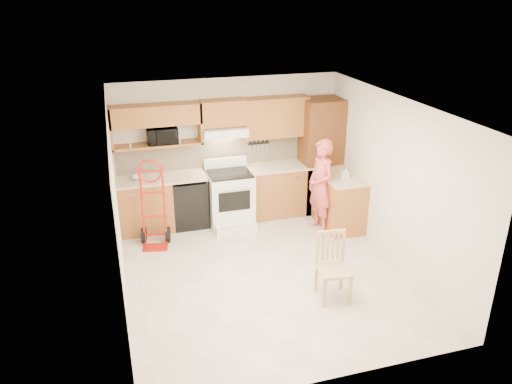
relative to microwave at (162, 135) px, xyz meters
name	(u,v)px	position (x,y,z in m)	size (l,w,h in m)	color
floor	(265,273)	(1.16, -2.08, -1.64)	(4.00, 4.50, 0.02)	beige
ceiling	(267,105)	(1.16, -2.08, 0.88)	(4.00, 4.50, 0.02)	white
wall_back	(228,148)	(1.16, 0.17, -0.38)	(4.00, 0.02, 2.50)	beige
wall_front	(335,282)	(1.16, -4.34, -0.38)	(4.00, 0.02, 2.50)	beige
wall_left	(116,213)	(-0.85, -2.08, -0.38)	(0.02, 4.50, 2.50)	beige
wall_right	(395,180)	(3.17, -2.08, -0.38)	(0.02, 4.50, 2.50)	beige
backsplash	(229,151)	(1.16, 0.15, -0.43)	(3.92, 0.03, 0.55)	beige
lower_cab_left	(145,206)	(-0.39, -0.14, -1.18)	(0.90, 0.60, 0.90)	#AA6228
dishwasher	(189,202)	(0.36, -0.14, -1.20)	(0.60, 0.60, 0.85)	black
lower_cab_right	(277,191)	(1.99, -0.14, -1.18)	(1.14, 0.60, 0.90)	#AA6228
countertop_left	(161,178)	(-0.09, -0.13, -0.71)	(1.50, 0.63, 0.04)	beige
countertop_right	(278,167)	(1.99, -0.13, -0.71)	(1.14, 0.63, 0.04)	beige
cab_return_right	(339,202)	(2.86, -0.94, -1.18)	(0.60, 1.00, 0.90)	#AA6228
countertop_return	(341,177)	(2.86, -0.94, -0.71)	(0.63, 1.00, 0.04)	beige
pantry_tall	(320,156)	(2.81, -0.14, -0.58)	(0.70, 0.60, 2.10)	#533017
upper_cab_left	(155,115)	(-0.09, 0.00, 0.35)	(1.50, 0.33, 0.34)	#AA6228
upper_shelf_mw	(158,145)	(-0.09, 0.00, -0.16)	(1.50, 0.33, 0.04)	#AA6228
upper_cab_center	(223,113)	(1.04, 0.00, 0.31)	(0.76, 0.33, 0.44)	#AA6228
upper_cab_right	(276,117)	(1.99, 0.00, 0.17)	(1.14, 0.33, 0.70)	#AA6228
range_hood	(224,131)	(1.04, -0.06, 0.00)	(0.76, 0.46, 0.14)	white
knife_strip	(259,147)	(1.71, 0.12, -0.39)	(0.40, 0.05, 0.29)	black
microwave	(162,135)	(0.00, 0.00, 0.00)	(0.50, 0.34, 0.28)	black
range	(231,195)	(1.07, -0.34, -1.07)	(0.76, 1.00, 1.12)	white
person	(321,186)	(2.48, -0.98, -0.82)	(0.59, 0.39, 1.62)	#D75750
hand_truck	(153,208)	(-0.30, -0.76, -0.96)	(0.52, 0.48, 1.33)	#B41C11
dining_chair	(334,268)	(1.85, -2.94, -1.16)	(0.42, 0.46, 0.93)	tan
soap_bottle	(346,173)	(2.86, -1.10, -0.58)	(0.09, 0.10, 0.21)	white
bowl	(139,178)	(-0.44, -0.14, -0.66)	(0.22, 0.22, 0.05)	white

